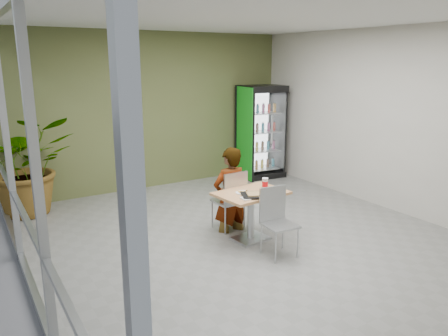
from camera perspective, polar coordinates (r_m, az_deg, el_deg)
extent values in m
plane|color=slate|center=(6.61, 3.49, -9.58)|extent=(7.00, 7.00, 0.00)
cube|color=tan|center=(6.42, 3.57, -3.33)|extent=(1.08, 0.81, 0.04)
cylinder|color=#A9ABAE|center=(6.54, 3.52, -6.47)|extent=(0.10, 0.10, 0.71)
cube|color=#A9ABAE|center=(6.67, 3.48, -9.17)|extent=(0.54, 0.45, 0.04)
cube|color=#A9ABAE|center=(6.92, 0.55, -4.35)|extent=(0.45, 0.45, 0.03)
cube|color=#A9ABAE|center=(6.69, 1.56, -2.73)|extent=(0.43, 0.05, 0.51)
cylinder|color=#A9ABAE|center=(7.24, 0.90, -5.44)|extent=(0.02, 0.02, 0.46)
cylinder|color=#A9ABAE|center=(7.05, -1.55, -6.00)|extent=(0.02, 0.02, 0.46)
cylinder|color=#A9ABAE|center=(6.96, 2.66, -6.26)|extent=(0.02, 0.02, 0.46)
cylinder|color=#A9ABAE|center=(6.76, 0.16, -6.88)|extent=(0.02, 0.02, 0.46)
cube|color=#A9ABAE|center=(6.04, 7.31, -7.41)|extent=(0.45, 0.45, 0.03)
cube|color=#A9ABAE|center=(6.11, 6.35, -4.65)|extent=(0.42, 0.07, 0.50)
cylinder|color=#A9ABAE|center=(5.89, 6.76, -10.30)|extent=(0.02, 0.02, 0.45)
cylinder|color=#A9ABAE|center=(6.08, 9.62, -9.60)|extent=(0.02, 0.02, 0.45)
cylinder|color=#A9ABAE|center=(6.17, 4.91, -9.11)|extent=(0.02, 0.02, 0.45)
cylinder|color=#A9ABAE|center=(6.35, 7.70, -8.49)|extent=(0.02, 0.02, 0.45)
imported|color=black|center=(6.86, 0.77, -3.99)|extent=(0.62, 0.42, 1.64)
cylinder|color=silver|center=(6.36, 2.51, -3.23)|extent=(0.22, 0.22, 0.01)
cylinder|color=silver|center=(6.59, 5.38, -2.05)|extent=(0.09, 0.09, 0.15)
cylinder|color=red|center=(6.59, 5.38, -2.09)|extent=(0.09, 0.09, 0.08)
cylinder|color=silver|center=(6.56, 5.40, -1.37)|extent=(0.09, 0.09, 0.01)
cube|color=silver|center=(6.09, 2.97, -3.98)|extent=(0.16, 0.16, 0.02)
cube|color=black|center=(6.23, 4.51, -3.55)|extent=(0.57, 0.51, 0.03)
cube|color=black|center=(10.00, 4.92, 4.75)|extent=(1.00, 0.82, 2.08)
cube|color=#189D1E|center=(9.73, 2.67, 4.53)|extent=(0.08, 0.71, 2.04)
cube|color=white|center=(9.72, 6.17, 4.57)|extent=(0.75, 0.08, 1.66)
imported|color=#356127|center=(8.25, -24.29, 0.31)|extent=(1.56, 1.35, 1.73)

